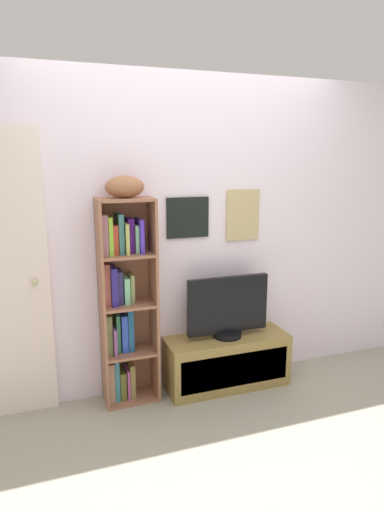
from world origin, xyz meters
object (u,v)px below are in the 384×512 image
at_px(bookshelf, 123,303).
at_px(television, 228,308).
at_px(football, 125,187).
at_px(tv_stand, 227,361).

bearing_deg(bookshelf, television, -5.57).
xyz_separation_m(bookshelf, television, (0.79, -0.08, -0.10)).
bearing_deg(football, bookshelf, 141.38).
distance_m(bookshelf, television, 0.80).
relative_size(football, television, 0.42).
bearing_deg(football, television, -3.73).
height_order(bookshelf, tv_stand, bookshelf).
xyz_separation_m(football, tv_stand, (0.76, -0.05, -1.38)).
distance_m(bookshelf, tv_stand, 0.97).
height_order(football, television, football).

